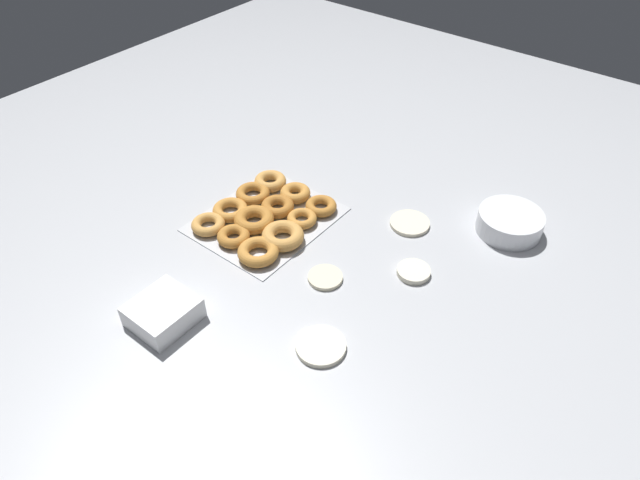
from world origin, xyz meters
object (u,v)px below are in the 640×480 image
object	(u,v)px
pancake_0	(410,223)
donut_tray	(265,216)
pancake_2	(414,272)
pancake_3	(321,346)
container_stack	(163,312)
pancake_1	(324,277)
batter_bowl	(510,222)

from	to	relation	value
pancake_0	donut_tray	distance (m)	0.39
pancake_0	pancake_2	xyz separation A→B (m)	(0.16, 0.11, 0.00)
pancake_0	pancake_3	bearing A→B (deg)	8.21
container_stack	pancake_2	bearing A→B (deg)	142.83
pancake_1	container_stack	bearing A→B (deg)	-31.15
pancake_1	pancake_0	bearing A→B (deg)	169.53
pancake_0	pancake_1	world-z (taller)	same
batter_bowl	container_stack	distance (m)	0.91
container_stack	donut_tray	bearing A→B (deg)	-171.35
pancake_1	pancake_2	bearing A→B (deg)	132.31
pancake_2	pancake_3	size ratio (longest dim) A/B	0.75
donut_tray	batter_bowl	xyz separation A→B (m)	(-0.37, 0.53, 0.01)
donut_tray	container_stack	xyz separation A→B (m)	(0.40, 0.06, 0.01)
container_stack	pancake_3	bearing A→B (deg)	115.95
pancake_0	pancake_2	bearing A→B (deg)	34.28
container_stack	batter_bowl	bearing A→B (deg)	148.52
pancake_3	container_stack	bearing A→B (deg)	-64.05
pancake_2	batter_bowl	xyz separation A→B (m)	(-0.30, 0.11, 0.02)
pancake_3	donut_tray	bearing A→B (deg)	-122.43
batter_bowl	container_stack	world-z (taller)	batter_bowl
pancake_2	container_stack	size ratio (longest dim) A/B	0.60
pancake_1	container_stack	distance (m)	0.38
batter_bowl	pancake_3	bearing A→B (deg)	-13.70
pancake_3	batter_bowl	bearing A→B (deg)	166.30
pancake_0	container_stack	bearing A→B (deg)	-21.92
pancake_2	batter_bowl	distance (m)	0.32
pancake_0	container_stack	distance (m)	0.68
donut_tray	container_stack	bearing A→B (deg)	8.65
pancake_2	pancake_3	distance (m)	0.32
pancake_1	pancake_2	xyz separation A→B (m)	(-0.15, 0.16, 0.00)
batter_bowl	container_stack	size ratio (longest dim) A/B	1.24
pancake_2	pancake_1	bearing A→B (deg)	-47.69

